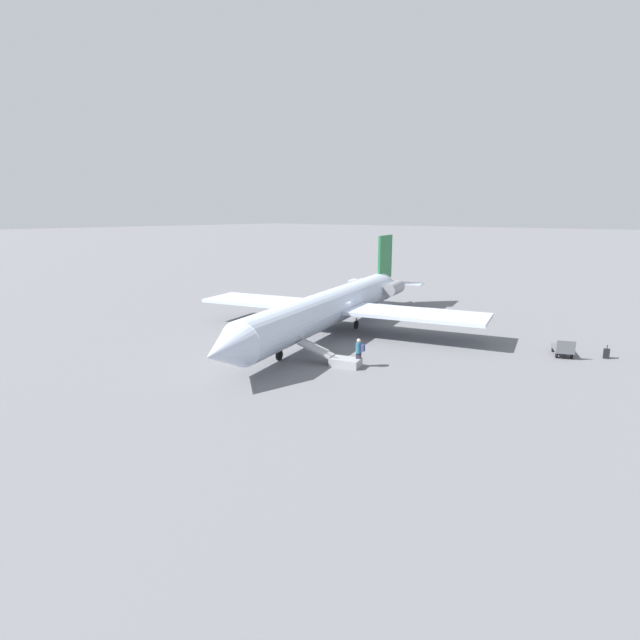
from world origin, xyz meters
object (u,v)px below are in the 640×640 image
object	(u,v)px
airplane_main	(335,305)
boarding_stairs	(339,360)
suitcase	(606,353)
luggage_cart	(563,349)
passenger	(359,351)

from	to	relation	value
airplane_main	boarding_stairs	xyz separation A→B (m)	(7.07, 5.72, -1.72)
suitcase	luggage_cart	bearing A→B (deg)	-65.07
boarding_stairs	luggage_cart	world-z (taller)	boarding_stairs
boarding_stairs	luggage_cart	bearing A→B (deg)	-146.31
passenger	luggage_cart	world-z (taller)	passenger
suitcase	boarding_stairs	bearing A→B (deg)	-45.79
luggage_cart	suitcase	distance (m)	2.59
boarding_stairs	luggage_cart	xyz separation A→B (m)	(-10.93, 10.01, 0.08)
boarding_stairs	suitcase	distance (m)	17.23
boarding_stairs	passenger	xyz separation A→B (m)	(-0.58, 1.06, 0.63)
airplane_main	passenger	world-z (taller)	airplane_main
airplane_main	passenger	bearing A→B (deg)	32.45
passenger	airplane_main	bearing A→B (deg)	-57.55
passenger	luggage_cart	bearing A→B (deg)	-144.68
passenger	suitcase	bearing A→B (deg)	-148.46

